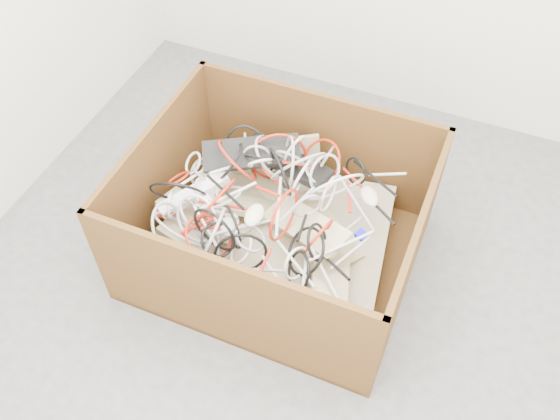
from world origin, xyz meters
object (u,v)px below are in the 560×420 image
at_px(cardboard_box, 275,235).
at_px(power_strip_left, 194,193).
at_px(power_strip_right, 216,217).
at_px(vga_plug, 362,235).

bearing_deg(cardboard_box, power_strip_left, -165.35).
height_order(cardboard_box, power_strip_right, cardboard_box).
bearing_deg(power_strip_left, power_strip_right, -71.97).
height_order(power_strip_right, vga_plug, power_strip_right).
distance_m(cardboard_box, power_strip_left, 0.40).
height_order(power_strip_left, vga_plug, power_strip_left).
relative_size(cardboard_box, vga_plug, 25.55).
bearing_deg(power_strip_right, power_strip_left, -174.88).
bearing_deg(power_strip_right, cardboard_box, 64.81).
relative_size(power_strip_left, power_strip_right, 1.16).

